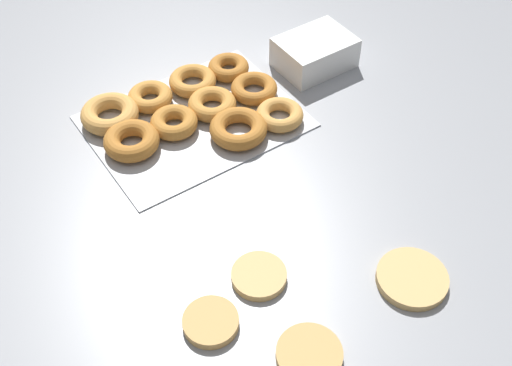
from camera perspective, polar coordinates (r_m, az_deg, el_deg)
name	(u,v)px	position (r m, az deg, el deg)	size (l,w,h in m)	color
ground_plane	(286,243)	(1.05, 2.71, -5.34)	(3.00, 3.00, 0.00)	gray
pancake_0	(211,322)	(0.96, -4.05, -12.22)	(0.08, 0.08, 0.01)	tan
pancake_1	(412,278)	(1.03, 13.70, -8.25)	(0.11, 0.11, 0.01)	tan
pancake_3	(309,355)	(0.94, 4.76, -14.96)	(0.10, 0.10, 0.01)	tan
pancake_4	(259,276)	(1.01, 0.26, -8.25)	(0.09, 0.09, 0.01)	tan
donut_tray	(192,111)	(1.26, -5.74, 6.40)	(0.39, 0.30, 0.04)	#ADAFB5
container_stack	(315,53)	(1.38, 5.24, 11.48)	(0.15, 0.11, 0.07)	white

